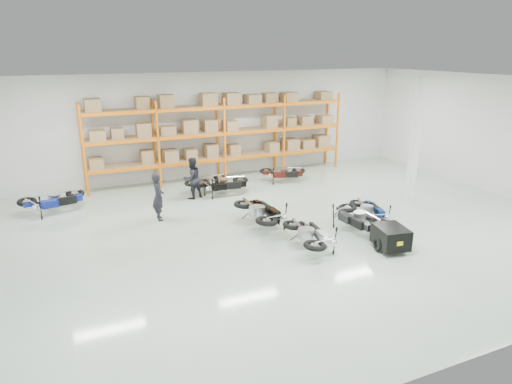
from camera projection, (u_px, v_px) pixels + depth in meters
name	position (u px, v px, depth m)	size (l,w,h in m)	color
room	(293.00, 159.00, 13.78)	(18.00, 18.00, 18.00)	#A8BBAA
pallet_rack	(221.00, 127.00, 19.41)	(11.28, 0.98, 3.62)	orange
structural_column	(415.00, 142.00, 16.22)	(0.25, 0.25, 4.50)	white
moto_blue_centre	(371.00, 207.00, 14.82)	(0.73, 1.64, 1.00)	#071948
moto_silver_left	(311.00, 231.00, 12.78)	(0.81, 1.83, 1.12)	silver
moto_black_far_left	(262.00, 208.00, 14.41)	(0.89, 2.01, 1.23)	black
moto_touring_right	(357.00, 214.00, 14.09)	(0.81, 1.83, 1.12)	black
trailer	(391.00, 237.00, 12.74)	(0.95, 1.69, 0.69)	black
moto_back_a	(53.00, 196.00, 15.66)	(0.84, 1.90, 1.16)	navy
moto_back_b	(208.00, 179.00, 18.01)	(0.72, 1.62, 0.99)	#A0A5A9
moto_back_c	(223.00, 181.00, 17.59)	(0.82, 1.84, 1.12)	black
moto_back_d	(283.00, 170.00, 19.30)	(0.75, 1.68, 1.03)	#3D0E0C
person_left	(158.00, 197.00, 14.94)	(0.58, 0.38, 1.60)	black
person_back	(192.00, 178.00, 17.09)	(0.77, 0.60, 1.58)	black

